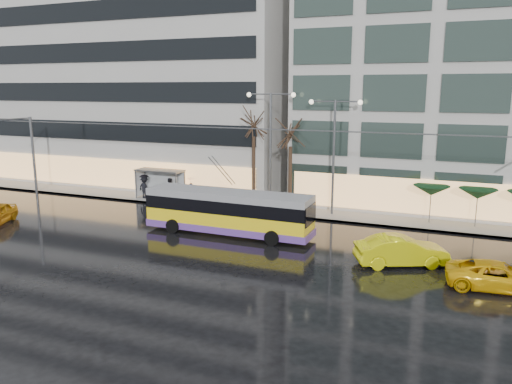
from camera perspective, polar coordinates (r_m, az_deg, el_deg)
The scene contains 19 objects.
ground at distance 31.22m, azimuth -8.86°, elevation -6.06°, with size 140.00×140.00×0.00m, color black.
sidewalk at distance 42.69m, azimuth 3.13°, elevation -0.98°, with size 80.00×10.00×0.15m, color gray.
kerb at distance 38.17m, azimuth 0.71°, elevation -2.50°, with size 80.00×0.10×0.15m, color slate.
building_left at distance 54.45m, azimuth -13.60°, elevation 13.21°, with size 34.00×14.00×22.00m, color #AFACA7.
trolleybus at distance 32.88m, azimuth -3.20°, elevation -2.45°, with size 11.33×4.47×5.24m.
catenary at distance 36.72m, azimuth -1.37°, elevation 3.58°, with size 42.24×5.12×7.00m.
bus_shelter at distance 43.91m, azimuth -11.21°, elevation 1.68°, with size 4.20×1.60×2.51m.
street_lamp_near at distance 38.79m, azimuth 1.68°, elevation 6.60°, with size 3.96×0.36×9.03m.
street_lamp_far at distance 37.37m, azimuth 8.92°, elevation 5.84°, with size 3.96×0.36×8.53m.
tree_a at distance 39.43m, azimuth -0.27°, elevation 8.29°, with size 3.20×3.20×8.40m.
tree_b at distance 38.63m, azimuth 3.99°, elevation 7.16°, with size 3.20×3.20×7.70m.
parasol_a at distance 37.11m, azimuth 19.40°, elevation 0.16°, with size 2.50×2.50×2.65m.
parasol_b at distance 37.11m, azimuth 24.02°, elevation -0.19°, with size 2.50×2.50×2.65m.
taxi_b at distance 28.43m, azimuth 16.27°, elevation -6.47°, with size 1.73×4.97×1.64m, color #DAD70B.
taxi_c at distance 26.88m, azimuth 25.92°, elevation -8.63°, with size 2.20×4.76×1.32m, color yellow.
sedan_silver at distance 29.04m, azimuth 16.53°, elevation -6.41°, with size 2.21×4.80×1.33m, color #B0B0B5.
pedestrian_a at distance 41.32m, azimuth -7.45°, elevation 0.66°, with size 1.04×1.06×2.19m.
pedestrian_b at distance 42.95m, azimuth -9.84°, elevation 0.34°, with size 1.11×0.99×1.91m.
pedestrian_c at distance 44.04m, azimuth -12.63°, elevation 0.75°, with size 1.33×0.96×2.11m.
Camera 1 is at (15.47, -25.40, 9.49)m, focal length 35.00 mm.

